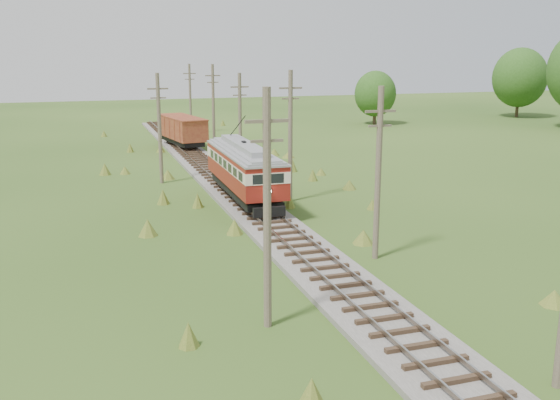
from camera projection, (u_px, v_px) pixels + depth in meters
name	position (u px, v px, depth m)	size (l,w,h in m)	color
railbed_main	(235.00, 193.00, 45.30)	(3.60, 96.00, 0.57)	#605B54
streetcar	(244.00, 167.00, 42.26)	(2.99, 12.16, 5.53)	black
gondola	(182.00, 129.00, 66.37)	(4.20, 9.07, 2.90)	black
gravel_pile	(232.00, 149.00, 62.61)	(3.56, 3.77, 1.29)	gray
utility_pole_r_2	(378.00, 172.00, 30.51)	(1.60, 0.30, 8.60)	brown
utility_pole_r_3	(290.00, 135.00, 42.46)	(1.60, 0.30, 9.00)	brown
utility_pole_r_4	(240.00, 120.00, 54.50)	(1.60, 0.30, 8.40)	brown
utility_pole_r_5	(213.00, 105.00, 66.58)	(1.60, 0.30, 8.90)	brown
utility_pole_r_6	(190.00, 98.00, 78.57)	(1.60, 0.30, 8.70)	brown
utility_pole_l_a	(267.00, 208.00, 22.66)	(1.60, 0.30, 9.00)	brown
utility_pole_l_b	(160.00, 127.00, 48.52)	(1.60, 0.30, 8.60)	brown
tree_right_5	(520.00, 78.00, 97.73)	(8.40, 8.40, 10.82)	#38281C
tree_mid_b	(375.00, 94.00, 88.50)	(5.88, 5.88, 7.57)	#38281C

